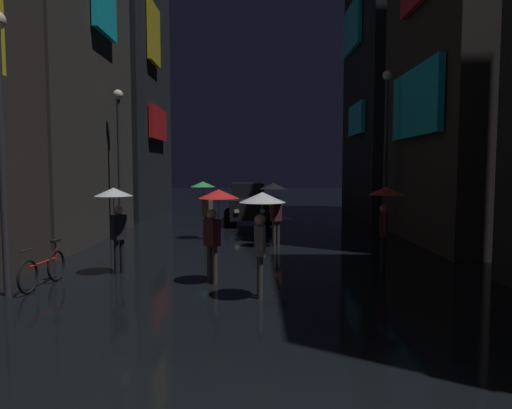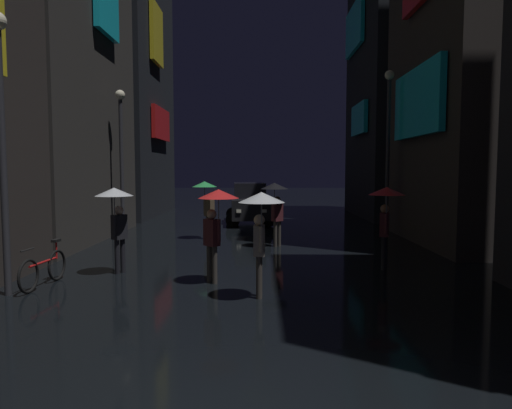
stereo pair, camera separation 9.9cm
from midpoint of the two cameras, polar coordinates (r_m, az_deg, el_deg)
building_right_far at (r=26.64m, az=16.80°, el=14.33°), size 4.25×7.52×14.44m
pedestrian_foreground_right_green at (r=16.71m, az=-6.50°, el=1.34°), size 0.90×0.90×2.12m
pedestrian_midstreet_centre_red at (r=10.12m, az=-5.11°, el=-0.63°), size 0.90×0.90×2.12m
pedestrian_near_crossing_clear at (r=11.50m, az=-17.28°, el=-0.21°), size 0.90×0.90×2.12m
pedestrian_far_right_clear at (r=8.87m, az=0.52°, el=-1.33°), size 0.90×0.90×2.12m
pedestrian_midstreet_left_red at (r=11.91m, az=15.76°, el=-0.03°), size 0.90×0.90×2.12m
pedestrian_foreground_left_black at (r=14.93m, az=2.22°, el=1.00°), size 0.90×0.90×2.12m
bicycle_parked_at_storefront at (r=11.05m, az=-25.17°, el=-7.33°), size 0.23×1.82×0.96m
car_distant at (r=21.63m, az=-1.09°, el=0.09°), size 2.44×4.24×1.92m
streetlamp_right_far at (r=18.25m, az=15.94°, el=8.35°), size 0.36×0.36×6.29m
streetlamp_left_near at (r=10.44m, az=-29.42°, el=9.07°), size 0.36×0.36×5.62m
streetlamp_left_far at (r=17.63m, az=-16.75°, el=7.02°), size 0.36×0.36×5.46m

